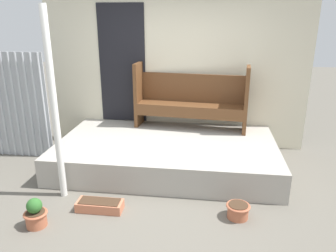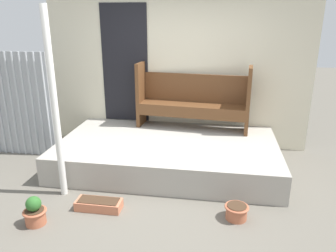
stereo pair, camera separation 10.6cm
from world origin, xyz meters
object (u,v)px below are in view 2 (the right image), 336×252
object	(u,v)px
bench	(193,98)
flower_pot_middle	(236,211)
support_post	(55,107)
planter_box_rect	(99,204)
flower_pot_left	(35,212)

from	to	relation	value
bench	flower_pot_middle	bearing A→B (deg)	-65.55
support_post	flower_pot_middle	bearing A→B (deg)	-5.51
bench	planter_box_rect	distance (m)	2.40
flower_pot_left	planter_box_rect	size ratio (longest dim) A/B	0.62
bench	flower_pot_middle	xyz separation A→B (m)	(0.69, -1.97, -0.83)
flower_pot_left	flower_pot_middle	distance (m)	2.26
support_post	flower_pot_left	size ratio (longest dim) A/B	6.90
flower_pot_left	planter_box_rect	distance (m)	0.72
planter_box_rect	bench	bearing A→B (deg)	65.28
bench	flower_pot_middle	world-z (taller)	bench
support_post	bench	xyz separation A→B (m)	(1.51, 1.76, -0.25)
support_post	planter_box_rect	bearing A→B (deg)	-25.31
bench	flower_pot_left	world-z (taller)	bench
flower_pot_middle	planter_box_rect	world-z (taller)	flower_pot_middle
support_post	planter_box_rect	size ratio (longest dim) A/B	4.26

